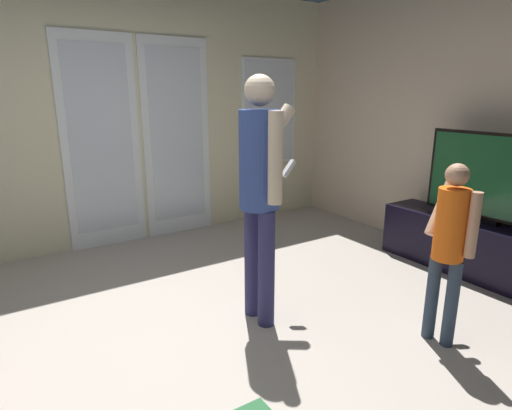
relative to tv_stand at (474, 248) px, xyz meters
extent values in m
cube|color=#B0A499|center=(-2.82, 0.24, -0.25)|extent=(6.36, 4.64, 0.02)
cube|color=beige|center=(-2.82, 2.54, 1.07)|extent=(6.36, 0.06, 2.62)
cube|color=white|center=(-2.47, 2.49, 0.80)|extent=(0.76, 0.02, 2.13)
cube|color=silver|center=(-2.47, 2.48, 0.85)|extent=(0.60, 0.01, 1.83)
cube|color=white|center=(-1.67, 2.49, 0.80)|extent=(0.76, 0.02, 2.13)
cube|color=silver|center=(-1.67, 2.48, 0.85)|extent=(0.60, 0.01, 1.83)
cube|color=white|center=(-0.45, 2.49, 1.07)|extent=(0.78, 0.02, 1.26)
cube|color=silver|center=(-0.45, 2.48, 1.07)|extent=(0.72, 0.01, 1.20)
cube|color=beige|center=(0.33, 0.24, 1.07)|extent=(0.06, 4.64, 2.62)
cube|color=black|center=(0.00, 0.00, 0.00)|extent=(0.41, 1.63, 0.48)
cube|color=black|center=(0.00, 0.00, 0.26)|extent=(0.08, 0.34, 0.04)
cube|color=black|center=(0.00, 0.00, 0.64)|extent=(0.04, 0.98, 0.71)
cube|color=#194C28|center=(-0.02, 0.00, 0.64)|extent=(0.00, 0.93, 0.66)
cylinder|color=navy|center=(-1.99, 0.29, 0.16)|extent=(0.11, 0.11, 0.81)
cylinder|color=navy|center=(-1.99, 0.47, 0.16)|extent=(0.11, 0.11, 0.81)
cylinder|color=#374C94|center=(-1.99, 0.38, 0.88)|extent=(0.26, 0.26, 0.63)
sphere|color=beige|center=(-1.99, 0.38, 1.31)|extent=(0.19, 0.19, 0.19)
cylinder|color=beige|center=(-1.99, 0.20, 0.92)|extent=(0.09, 0.09, 0.56)
cylinder|color=beige|center=(-1.81, 0.55, 0.98)|extent=(0.43, 0.10, 0.49)
cube|color=white|center=(-1.62, 0.55, 0.77)|extent=(0.11, 0.04, 0.13)
cylinder|color=#2F3E51|center=(-1.17, -0.53, 0.04)|extent=(0.08, 0.08, 0.56)
cylinder|color=#2F3E51|center=(-1.19, -0.41, 0.04)|extent=(0.08, 0.08, 0.56)
cylinder|color=orange|center=(-1.18, -0.47, 0.54)|extent=(0.18, 0.18, 0.44)
sphere|color=tan|center=(-1.18, -0.47, 0.84)|extent=(0.13, 0.13, 0.13)
cylinder|color=tan|center=(-1.16, -0.59, 0.57)|extent=(0.06, 0.06, 0.39)
cylinder|color=tan|center=(-1.09, -0.33, 0.61)|extent=(0.29, 0.11, 0.35)
cube|color=white|center=(-0.97, -0.31, 0.45)|extent=(0.11, 0.06, 0.13)
camera|label=1|loc=(-3.44, -1.83, 1.30)|focal=29.34mm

